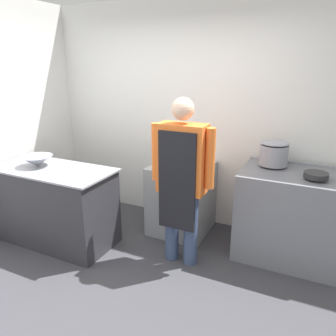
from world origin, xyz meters
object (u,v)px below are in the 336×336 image
(fridge_unit, at_px, (181,198))
(stove, at_px, (289,215))
(person_cook, at_px, (182,174))
(saute_pan, at_px, (316,175))
(mixing_bowl, at_px, (37,161))
(stock_pot, at_px, (274,153))

(fridge_unit, bearing_deg, stove, -2.03)
(person_cook, height_order, saute_pan, person_cook)
(saute_pan, bearing_deg, person_cook, -159.14)
(person_cook, bearing_deg, fridge_unit, 112.85)
(stove, distance_m, mixing_bowl, 2.78)
(stove, xyz_separation_m, mixing_bowl, (-2.62, -0.80, 0.47))
(stove, bearing_deg, person_cook, -149.58)
(person_cook, bearing_deg, stove, 30.42)
(person_cook, height_order, stock_pot, person_cook)
(mixing_bowl, distance_m, saute_pan, 2.90)
(fridge_unit, bearing_deg, person_cook, -67.15)
(stock_pot, bearing_deg, stove, -28.98)
(stove, relative_size, stock_pot, 3.45)
(fridge_unit, distance_m, saute_pan, 1.54)
(person_cook, xyz_separation_m, mixing_bowl, (-1.65, -0.23, -0.02))
(stock_pot, relative_size, saute_pan, 1.32)
(stove, distance_m, fridge_unit, 1.23)
(fridge_unit, relative_size, saute_pan, 3.78)
(fridge_unit, height_order, person_cook, person_cook)
(fridge_unit, height_order, stock_pot, stock_pot)
(stove, distance_m, stock_pot, 0.67)
(stove, xyz_separation_m, person_cook, (-0.97, -0.57, 0.49))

